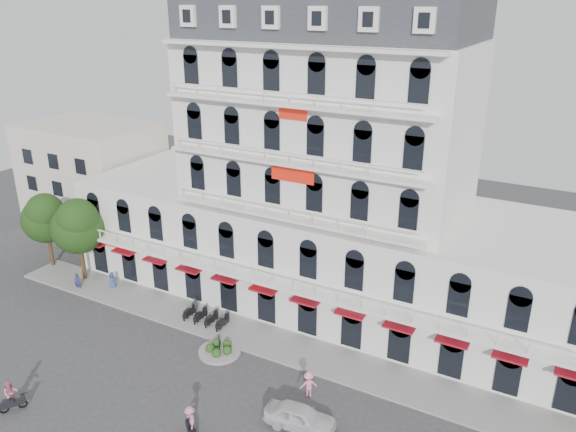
# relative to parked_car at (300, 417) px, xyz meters

# --- Properties ---
(ground) EXTENTS (120.00, 120.00, 0.00)m
(ground) POSITION_rel_parked_car_xyz_m (-5.91, -2.02, -0.77)
(ground) COLOR #38383A
(ground) RESTS_ON ground
(sidewalk) EXTENTS (53.00, 4.00, 0.16)m
(sidewalk) POSITION_rel_parked_car_xyz_m (-5.91, 6.98, -0.69)
(sidewalk) COLOR gray
(sidewalk) RESTS_ON ground
(main_building) EXTENTS (45.00, 15.00, 25.80)m
(main_building) POSITION_rel_parked_car_xyz_m (-5.91, 15.98, 9.19)
(main_building) COLOR silver
(main_building) RESTS_ON ground
(flank_building_west) EXTENTS (14.00, 10.00, 12.00)m
(flank_building_west) POSITION_rel_parked_car_xyz_m (-35.91, 17.98, 5.23)
(flank_building_west) COLOR beige
(flank_building_west) RESTS_ON ground
(traffic_island) EXTENTS (3.20, 3.20, 1.60)m
(traffic_island) POSITION_rel_parked_car_xyz_m (-8.91, 3.98, -0.51)
(traffic_island) COLOR gray
(traffic_island) RESTS_ON ground
(parked_scooter_row) EXTENTS (4.40, 1.80, 1.10)m
(parked_scooter_row) POSITION_rel_parked_car_xyz_m (-12.26, 6.78, -0.77)
(parked_scooter_row) COLOR black
(parked_scooter_row) RESTS_ON ground
(tree_west_outer) EXTENTS (4.50, 4.48, 7.76)m
(tree_west_outer) POSITION_rel_parked_car_xyz_m (-31.86, 7.96, 4.58)
(tree_west_outer) COLOR #382314
(tree_west_outer) RESTS_ON ground
(tree_west_inner) EXTENTS (4.76, 4.76, 8.25)m
(tree_west_inner) POSITION_rel_parked_car_xyz_m (-26.86, 7.46, 4.91)
(tree_west_inner) COLOR #382314
(tree_west_inner) RESTS_ON ground
(parked_car) EXTENTS (4.71, 2.36, 1.54)m
(parked_car) POSITION_rel_parked_car_xyz_m (0.00, 0.00, 0.00)
(parked_car) COLOR silver
(parked_car) RESTS_ON ground
(rider_southwest) EXTENTS (1.12, 1.48, 2.28)m
(rider_southwest) POSITION_rel_parked_car_xyz_m (-16.92, -7.60, 0.41)
(rider_southwest) COLOR black
(rider_southwest) RESTS_ON ground
(rider_center) EXTENTS (1.42, 1.21, 2.23)m
(rider_center) POSITION_rel_parked_car_xyz_m (-5.38, -3.95, 0.41)
(rider_center) COLOR black
(rider_center) RESTS_ON ground
(pedestrian_left) EXTENTS (0.81, 0.54, 1.62)m
(pedestrian_left) POSITION_rel_parked_car_xyz_m (-23.31, 7.48, 0.04)
(pedestrian_left) COLOR navy
(pedestrian_left) RESTS_ON ground
(pedestrian_mid) EXTENTS (0.99, 0.62, 1.58)m
(pedestrian_mid) POSITION_rel_parked_car_xyz_m (-13.84, 7.48, 0.02)
(pedestrian_mid) COLOR #515057
(pedestrian_mid) RESTS_ON ground
(pedestrian_right) EXTENTS (1.36, 1.30, 1.85)m
(pedestrian_right) POSITION_rel_parked_car_xyz_m (-0.86, 2.85, 0.16)
(pedestrian_right) COLOR pink
(pedestrian_right) RESTS_ON ground
(pedestrian_far) EXTENTS (0.69, 0.57, 1.61)m
(pedestrian_far) POSITION_rel_parked_car_xyz_m (-25.91, 5.79, 0.03)
(pedestrian_far) COLOR navy
(pedestrian_far) RESTS_ON ground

